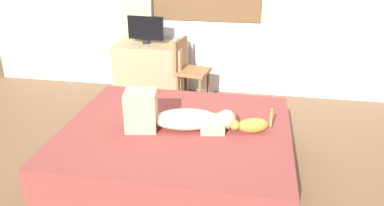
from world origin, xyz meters
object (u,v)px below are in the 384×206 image
Objects in this scene: desk at (152,71)px; tv_monitor at (146,29)px; bed at (177,152)px; person_lying at (175,116)px; cat at (251,125)px; chair_by_desk at (188,67)px; cup at (176,41)px.

desk is 1.87× the size of tv_monitor.
person_lying is (-0.01, -0.02, 0.36)m from bed.
person_lying is 0.64m from cat.
chair_by_desk reaches higher than desk.
chair_by_desk reaches higher than cat.
desk is at bearing 160.94° from chair_by_desk.
cat is (0.64, 0.04, -0.05)m from person_lying.
cup is (-1.03, 1.79, 0.22)m from cat.
chair_by_desk is (-0.84, 1.56, -0.05)m from cat.
person_lying is 1.94m from desk.
cat is 1.77m from chair_by_desk.
cup is 0.41m from chair_by_desk.
desk reaches higher than cat.
desk reaches higher than bed.
cat is at bearing -52.02° from desk.
bed is at bearing -178.29° from cat.
tv_monitor reaches higher than bed.
person_lying is 1.97m from tv_monitor.
cup reaches higher than desk.
tv_monitor reaches higher than cup.
bed is 2.04m from tv_monitor.
chair_by_desk is at bearing 96.94° from person_lying.
person_lying is 1.88m from cup.
tv_monitor is at bearing 113.48° from person_lying.
cup is (-0.39, 1.83, 0.17)m from person_lying.
bed is 1.91m from desk.
cup is (0.33, 0.05, 0.41)m from desk.
chair_by_desk reaches higher than bed.
chair_by_desk is (-0.19, 1.60, -0.10)m from person_lying.
person_lying reaches higher than cat.
bed is at bearing 66.78° from person_lying.
chair_by_desk is at bearing -19.06° from desk.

